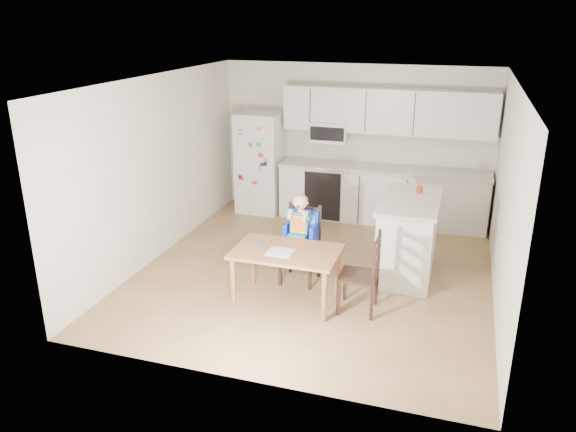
% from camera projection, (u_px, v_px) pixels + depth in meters
% --- Properties ---
extents(room, '(4.52, 5.01, 2.51)m').
position_uv_depth(room, '(326.00, 172.00, 7.51)').
color(room, brown).
rests_on(room, ground).
extents(refrigerator, '(0.72, 0.70, 1.70)m').
position_uv_depth(refrigerator, '(261.00, 162.00, 9.59)').
color(refrigerator, silver).
rests_on(refrigerator, ground).
extents(kitchen_run, '(3.37, 0.62, 2.15)m').
position_uv_depth(kitchen_run, '(382.00, 169.00, 9.08)').
color(kitchen_run, silver).
rests_on(kitchen_run, ground).
extents(kitchen_island, '(0.73, 1.40, 1.03)m').
position_uv_depth(kitchen_island, '(408.00, 236.00, 7.30)').
color(kitchen_island, silver).
rests_on(kitchen_island, ground).
extents(red_cup, '(0.08, 0.08, 0.10)m').
position_uv_depth(red_cup, '(419.00, 190.00, 7.32)').
color(red_cup, red).
rests_on(red_cup, kitchen_island).
extents(dining_table, '(1.23, 0.79, 0.66)m').
position_uv_depth(dining_table, '(286.00, 257.00, 6.54)').
color(dining_table, brown).
rests_on(dining_table, ground).
extents(napkin, '(0.29, 0.25, 0.01)m').
position_uv_depth(napkin, '(280.00, 252.00, 6.44)').
color(napkin, silver).
rests_on(napkin, dining_table).
extents(toddler_spoon, '(0.12, 0.06, 0.02)m').
position_uv_depth(toddler_spoon, '(257.00, 243.00, 6.69)').
color(toddler_spoon, '#0F35C3').
rests_on(toddler_spoon, dining_table).
extents(chair_booster, '(0.45, 0.45, 1.16)m').
position_uv_depth(chair_booster, '(301.00, 229.00, 7.05)').
color(chair_booster, black).
rests_on(chair_booster, ground).
extents(chair_side, '(0.43, 0.43, 0.95)m').
position_uv_depth(chair_side, '(367.00, 269.00, 6.33)').
color(chair_side, black).
rests_on(chair_side, ground).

